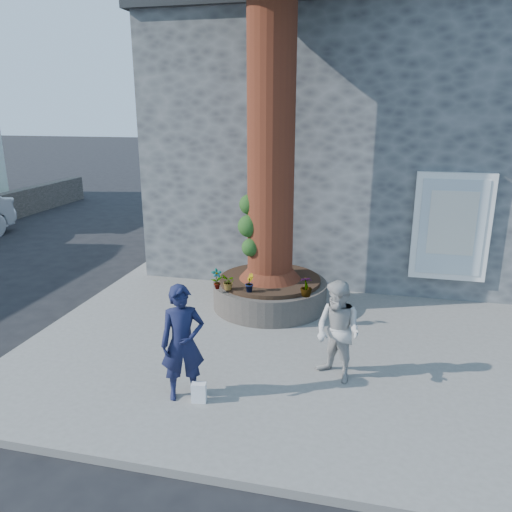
# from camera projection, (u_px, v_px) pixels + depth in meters

# --- Properties ---
(ground) EXTENTS (120.00, 120.00, 0.00)m
(ground) POSITION_uv_depth(u_px,v_px,m) (200.00, 351.00, 8.59)
(ground) COLOR black
(ground) RESTS_ON ground
(pavement) EXTENTS (9.00, 8.00, 0.12)m
(pavement) POSITION_uv_depth(u_px,v_px,m) (296.00, 332.00, 9.17)
(pavement) COLOR slate
(pavement) RESTS_ON ground
(yellow_line) EXTENTS (0.10, 30.00, 0.01)m
(yellow_line) POSITION_uv_depth(u_px,v_px,m) (76.00, 312.00, 10.20)
(yellow_line) COLOR yellow
(yellow_line) RESTS_ON ground
(stone_shop) EXTENTS (10.30, 8.30, 6.30)m
(stone_shop) POSITION_uv_depth(u_px,v_px,m) (369.00, 140.00, 13.84)
(stone_shop) COLOR #454749
(stone_shop) RESTS_ON ground
(planter) EXTENTS (2.30, 2.30, 0.60)m
(planter) POSITION_uv_depth(u_px,v_px,m) (270.00, 292.00, 10.16)
(planter) COLOR black
(planter) RESTS_ON pavement
(man) EXTENTS (0.71, 0.61, 1.65)m
(man) POSITION_uv_depth(u_px,v_px,m) (183.00, 343.00, 6.78)
(man) COLOR #141837
(man) RESTS_ON pavement
(woman) EXTENTS (0.94, 0.90, 1.52)m
(woman) POSITION_uv_depth(u_px,v_px,m) (338.00, 332.00, 7.27)
(woman) COLOR #AFACA8
(woman) RESTS_ON pavement
(shopping_bag) EXTENTS (0.22, 0.15, 0.28)m
(shopping_bag) POSITION_uv_depth(u_px,v_px,m) (199.00, 393.00, 6.85)
(shopping_bag) COLOR white
(shopping_bag) RESTS_ON pavement
(plant_a) EXTENTS (0.25, 0.23, 0.39)m
(plant_a) POSITION_uv_depth(u_px,v_px,m) (217.00, 279.00, 9.41)
(plant_a) COLOR gray
(plant_a) RESTS_ON planter
(plant_b) EXTENTS (0.22, 0.22, 0.34)m
(plant_b) POSITION_uv_depth(u_px,v_px,m) (249.00, 283.00, 9.28)
(plant_b) COLOR gray
(plant_b) RESTS_ON planter
(plant_c) EXTENTS (0.25, 0.25, 0.38)m
(plant_c) POSITION_uv_depth(u_px,v_px,m) (306.00, 286.00, 9.03)
(plant_c) COLOR gray
(plant_c) RESTS_ON planter
(plant_d) EXTENTS (0.36, 0.37, 0.31)m
(plant_d) POSITION_uv_depth(u_px,v_px,m) (228.00, 282.00, 9.37)
(plant_d) COLOR gray
(plant_d) RESTS_ON planter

